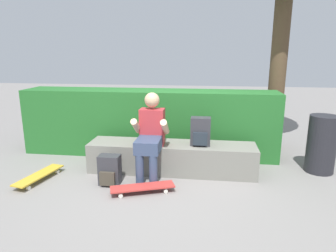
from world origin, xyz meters
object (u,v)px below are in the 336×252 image
(skateboard_beside_bench, at_px, (39,175))
(person_skater, at_px, (151,133))
(backpack_on_bench, at_px, (200,132))
(skateboard_near_person, at_px, (143,187))
(bench_main, at_px, (172,157))
(backpack_on_ground, at_px, (110,170))
(trash_bin, at_px, (322,144))

(skateboard_beside_bench, bearing_deg, person_skater, 13.21)
(backpack_on_bench, bearing_deg, skateboard_near_person, -133.01)
(bench_main, xyz_separation_m, backpack_on_ground, (-0.76, -0.55, -0.02))
(backpack_on_bench, height_order, trash_bin, trash_bin)
(bench_main, height_order, skateboard_near_person, bench_main)
(person_skater, distance_m, backpack_on_ground, 0.74)
(skateboard_beside_bench, xyz_separation_m, backpack_on_ground, (1.00, 0.02, 0.12))
(trash_bin, bearing_deg, backpack_on_ground, -164.25)
(person_skater, relative_size, backpack_on_bench, 2.94)
(skateboard_near_person, bearing_deg, bench_main, 69.64)
(person_skater, relative_size, skateboard_near_person, 1.44)
(person_skater, xyz_separation_m, trash_bin, (2.43, 0.49, -0.21))
(bench_main, height_order, backpack_on_bench, backpack_on_bench)
(person_skater, bearing_deg, skateboard_beside_bench, -166.79)
(bench_main, distance_m, trash_bin, 2.19)
(skateboard_beside_bench, relative_size, backpack_on_ground, 2.06)
(skateboard_near_person, bearing_deg, skateboard_beside_bench, 173.27)
(bench_main, relative_size, backpack_on_ground, 6.06)
(backpack_on_bench, xyz_separation_m, trash_bin, (1.75, 0.28, -0.20))
(backpack_on_ground, bearing_deg, person_skater, 33.63)
(person_skater, bearing_deg, trash_bin, 11.52)
(skateboard_beside_bench, height_order, backpack_on_ground, backpack_on_ground)
(skateboard_near_person, relative_size, backpack_on_bench, 2.05)
(person_skater, distance_m, skateboard_beside_bench, 1.64)
(bench_main, height_order, trash_bin, trash_bin)
(person_skater, height_order, backpack_on_bench, person_skater)
(person_skater, xyz_separation_m, backpack_on_bench, (0.68, 0.21, -0.01))
(person_skater, bearing_deg, backpack_on_bench, 17.28)
(skateboard_near_person, height_order, backpack_on_bench, backpack_on_bench)
(backpack_on_ground, xyz_separation_m, trash_bin, (2.92, 0.82, 0.23))
(backpack_on_bench, relative_size, backpack_on_ground, 1.00)
(backpack_on_ground, bearing_deg, skateboard_beside_bench, -178.77)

